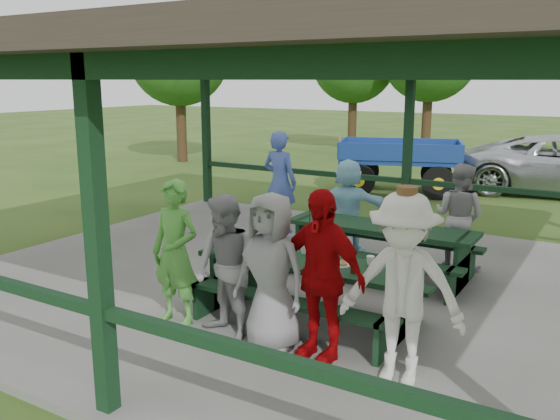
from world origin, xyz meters
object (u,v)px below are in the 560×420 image
Objects in this scene: picnic_table_far at (380,244)px; contestant_grey_left at (226,268)px; contestant_white_fedora at (402,289)px; picnic_table_near at (307,282)px; farm_trailer at (400,165)px; spectator_blue at (280,182)px; contestant_green at (175,253)px; contestant_grey_mid at (271,272)px; spectator_lblue at (348,206)px; spectator_grey at (459,216)px; contestant_red at (320,275)px.

contestant_grey_left reaches higher than picnic_table_far.
contestant_white_fedora is at bearing -64.84° from picnic_table_far.
picnic_table_near is 0.97× the size of picnic_table_far.
farm_trailer is (-1.55, 9.80, -0.18)m from contestant_grey_left.
picnic_table_far is 0.65× the size of farm_trailer.
spectator_blue reaches higher than picnic_table_near.
contestant_green is (-1.28, -0.83, 0.37)m from picnic_table_near.
spectator_lblue is (-0.82, 3.71, -0.06)m from contestant_grey_mid.
contestant_grey_mid is 1.06× the size of spectator_grey.
contestant_grey_mid is at bearing -88.37° from picnic_table_near.
contestant_grey_mid is 9.99m from farm_trailer.
contestant_red reaches higher than contestant_green.
contestant_grey_left is 4.73m from spectator_blue.
spectator_grey is (0.95, 3.83, -0.05)m from contestant_grey_mid.
contestant_grey_left is 0.39× the size of farm_trailer.
contestant_white_fedora reaches higher than contestant_grey_mid.
spectator_grey is (0.42, 3.75, -0.09)m from contestant_red.
picnic_table_near and picnic_table_far have the same top height.
contestant_grey_left is at bearing 80.54° from spectator_grey.
contestant_red is (0.56, -0.77, 0.41)m from picnic_table_near.
contestant_grey_left is (-0.53, -0.89, 0.33)m from picnic_table_near.
spectator_lblue is (-0.26, 3.74, -0.02)m from contestant_grey_left.
contestant_grey_mid is 0.40× the size of farm_trailer.
farm_trailer is at bearing 104.46° from contestant_grey_mid.
contestant_green is 0.76m from contestant_grey_left.
contestant_white_fedora reaches higher than farm_trailer.
contestant_grey_left is 0.95× the size of contestant_grey_mid.
contestant_grey_left is 1.10m from contestant_red.
spectator_blue is (-1.92, 4.32, 0.14)m from contestant_grey_left.
contestant_green is 0.41× the size of farm_trailer.
picnic_table_near is 1.55× the size of contestant_green.
picnic_table_near is 1.49× the size of contestant_red.
contestant_grey_left is at bearing -102.52° from picnic_table_far.
picnic_table_near is 2.98m from spectator_lblue.
contestant_white_fedora is (1.96, 0.08, 0.11)m from contestant_grey_left.
contestant_red is 0.94× the size of spectator_blue.
contestant_grey_left reaches higher than farm_trailer.
picnic_table_far is 1.74× the size of spectator_lblue.
contestant_green is 4.43m from spectator_grey.
farm_trailer is at bearing 103.17° from picnic_table_near.
contestant_red reaches higher than picnic_table_near.
contestant_grey_mid reaches higher than picnic_table_near.
contestant_white_fedora is at bearing -29.33° from picnic_table_near.
spectator_grey reaches higher than picnic_table_far.
contestant_white_fedora is at bearing -1.60° from contestant_green.
spectator_lblue is at bearing 115.60° from contestant_white_fedora.
spectator_lblue is at bearing -96.41° from farm_trailer.
contestant_grey_left is 0.85× the size of spectator_blue.
spectator_lblue is (0.49, 3.68, -0.07)m from contestant_green.
contestant_green is at bearing -178.80° from contestant_grey_mid.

